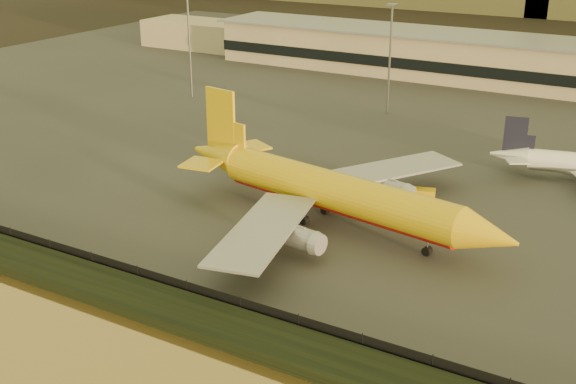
% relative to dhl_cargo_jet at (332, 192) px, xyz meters
% --- Properties ---
extents(ground, '(900.00, 900.00, 0.00)m').
position_rel_dhl_cargo_jet_xyz_m(ground, '(-7.55, -16.03, -5.49)').
color(ground, black).
rests_on(ground, ground).
extents(embankment, '(320.00, 7.00, 1.40)m').
position_rel_dhl_cargo_jet_xyz_m(embankment, '(-7.55, -33.03, -4.79)').
color(embankment, black).
rests_on(embankment, ground).
extents(tarmac, '(320.00, 220.00, 0.20)m').
position_rel_dhl_cargo_jet_xyz_m(tarmac, '(-7.55, 78.97, -5.39)').
color(tarmac, '#2D2D2D').
rests_on(tarmac, ground).
extents(perimeter_fence, '(300.00, 0.05, 2.20)m').
position_rel_dhl_cargo_jet_xyz_m(perimeter_fence, '(-7.55, -29.03, -4.19)').
color(perimeter_fence, black).
rests_on(perimeter_fence, tarmac).
extents(terminal_building, '(202.00, 25.00, 12.60)m').
position_rel_dhl_cargo_jet_xyz_m(terminal_building, '(-22.08, 109.52, 0.75)').
color(terminal_building, tan).
rests_on(terminal_building, tarmac).
extents(apron_light_masts, '(152.20, 12.20, 25.40)m').
position_rel_dhl_cargo_jet_xyz_m(apron_light_masts, '(7.45, 58.97, 10.21)').
color(apron_light_masts, slate).
rests_on(apron_light_masts, tarmac).
extents(dhl_cargo_jet, '(59.22, 57.31, 17.72)m').
position_rel_dhl_cargo_jet_xyz_m(dhl_cargo_jet, '(0.00, 0.00, 0.00)').
color(dhl_cargo_jet, gold).
rests_on(dhl_cargo_jet, tarmac).
extents(gse_vehicle_yellow, '(4.95, 3.24, 2.05)m').
position_rel_dhl_cargo_jet_xyz_m(gse_vehicle_yellow, '(8.57, 16.13, -4.27)').
color(gse_vehicle_yellow, gold).
rests_on(gse_vehicle_yellow, tarmac).
extents(gse_vehicle_white, '(4.02, 1.81, 1.81)m').
position_rel_dhl_cargo_jet_xyz_m(gse_vehicle_white, '(-27.78, 16.42, -4.39)').
color(gse_vehicle_white, white).
rests_on(gse_vehicle_white, tarmac).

